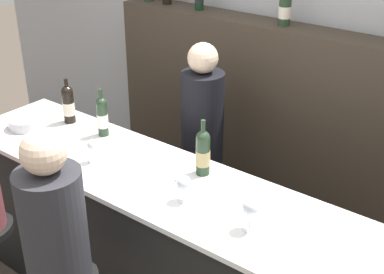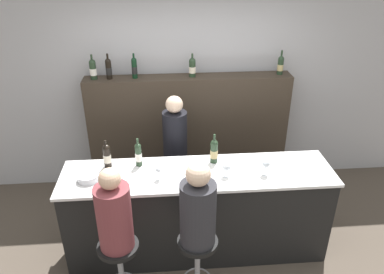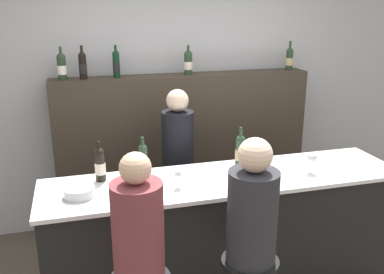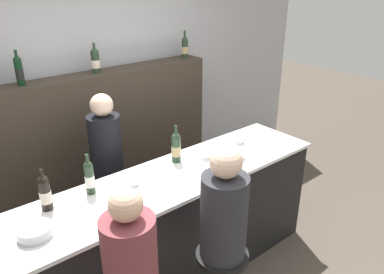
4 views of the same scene
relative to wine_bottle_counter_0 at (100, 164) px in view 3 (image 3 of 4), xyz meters
name	(u,v)px [view 3 (image 3 of 4)]	position (x,y,z in m)	size (l,w,h in m)	color
wall_back	(178,98)	(0.90, 1.29, 0.16)	(6.40, 0.05, 2.60)	#B2B2B7
bar_counter	(224,237)	(0.90, -0.18, -0.63)	(2.72, 0.66, 1.01)	black
back_bar_cabinet	(184,151)	(0.90, 1.06, -0.35)	(2.55, 0.28, 1.58)	#382D23
wine_bottle_counter_0	(100,164)	(0.00, 0.00, 0.00)	(0.08, 0.08, 0.30)	black
wine_bottle_counter_1	(143,160)	(0.31, 0.00, 0.00)	(0.07, 0.07, 0.31)	#233823
wine_bottle_counter_2	(240,150)	(1.09, 0.00, 0.00)	(0.08, 0.08, 0.32)	#233823
wine_bottle_backbar_0	(62,66)	(-0.23, 1.06, 0.57)	(0.08, 0.08, 0.30)	#233823
wine_bottle_backbar_1	(83,65)	(-0.05, 1.06, 0.57)	(0.07, 0.07, 0.30)	black
wine_bottle_backbar_2	(116,64)	(0.26, 1.06, 0.57)	(0.07, 0.07, 0.30)	black
wine_bottle_backbar_3	(188,62)	(0.95, 1.06, 0.56)	(0.08, 0.08, 0.28)	#233823
wine_bottle_backbar_4	(289,59)	(2.03, 1.06, 0.56)	(0.07, 0.07, 0.30)	#233823
wine_glass_0	(179,175)	(0.52, -0.27, -0.03)	(0.07, 0.07, 0.14)	silver
wine_glass_1	(265,165)	(1.17, -0.27, -0.03)	(0.08, 0.08, 0.14)	silver
wine_glass_2	(312,158)	(1.56, -0.27, -0.01)	(0.08, 0.08, 0.16)	silver
metal_bowl	(79,192)	(-0.16, -0.24, -0.10)	(0.21, 0.21, 0.07)	#B7B7BC
tasting_menu	(240,184)	(0.95, -0.34, -0.13)	(0.21, 0.30, 0.00)	white
guest_seated_left	(138,226)	(0.15, -0.82, -0.08)	(0.30, 0.30, 0.78)	brown
guest_seated_right	(253,209)	(0.84, -0.82, -0.07)	(0.31, 0.31, 0.80)	#28282D
bartender	(178,179)	(0.70, 0.51, -0.41)	(0.28, 0.28, 1.55)	black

